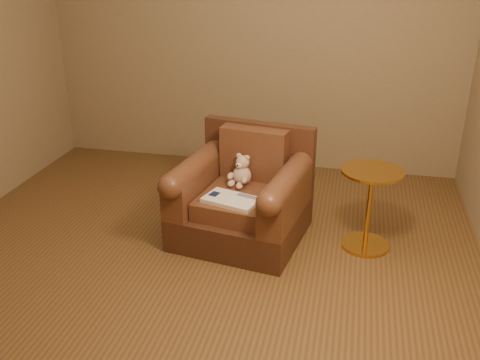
# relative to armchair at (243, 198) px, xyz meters

# --- Properties ---
(floor) EXTENTS (4.00, 4.00, 0.00)m
(floor) POSITION_rel_armchair_xyz_m (-0.24, -0.50, -0.31)
(floor) COLOR brown
(floor) RESTS_ON ground
(room) EXTENTS (4.02, 4.02, 2.71)m
(room) POSITION_rel_armchair_xyz_m (-0.24, -0.50, 1.40)
(room) COLOR #836F50
(room) RESTS_ON ground
(armchair) EXTENTS (1.02, 0.98, 0.80)m
(armchair) POSITION_rel_armchair_xyz_m (0.00, 0.00, 0.00)
(armchair) COLOR #412315
(armchair) RESTS_ON floor
(teddy_bear) EXTENTS (0.18, 0.20, 0.24)m
(teddy_bear) POSITION_rel_armchair_xyz_m (-0.03, 0.08, 0.16)
(teddy_bear) COLOR #C8A68C
(teddy_bear) RESTS_ON armchair
(guidebook) EXTENTS (0.43, 0.33, 0.03)m
(guidebook) POSITION_rel_armchair_xyz_m (-0.04, -0.23, 0.09)
(guidebook) COLOR beige
(guidebook) RESTS_ON armchair
(side_table) EXTENTS (0.44, 0.44, 0.61)m
(side_table) POSITION_rel_armchair_xyz_m (0.92, 0.01, 0.02)
(side_table) COLOR gold
(side_table) RESTS_ON floor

